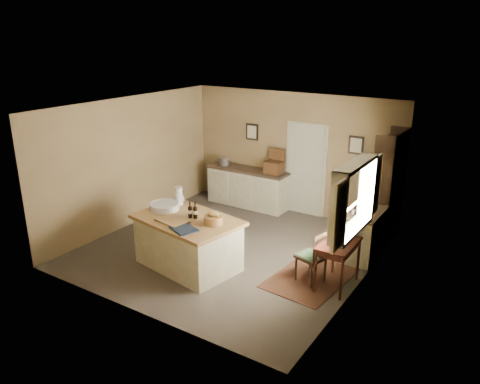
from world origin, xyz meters
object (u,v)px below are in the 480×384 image
(desk_chair, at_px, (311,257))
(sideboard, at_px, (248,186))
(work_island, at_px, (188,241))
(writing_desk, at_px, (338,248))
(right_cabinet, at_px, (364,233))
(shelving_unit, at_px, (391,188))

(desk_chair, bearing_deg, sideboard, 154.74)
(work_island, relative_size, writing_desk, 2.37)
(work_island, relative_size, right_cabinet, 1.82)
(writing_desk, distance_m, desk_chair, 0.48)
(work_island, xyz_separation_m, sideboard, (-0.73, 3.17, -0.00))
(writing_desk, bearing_deg, shelving_unit, 85.91)
(work_island, xyz_separation_m, right_cabinet, (2.45, 2.04, -0.02))
(work_island, relative_size, shelving_unit, 0.90)
(work_island, distance_m, writing_desk, 2.58)
(work_island, height_order, writing_desk, work_island)
(work_island, height_order, desk_chair, work_island)
(shelving_unit, bearing_deg, work_island, -131.34)
(right_cabinet, relative_size, shelving_unit, 0.49)
(desk_chair, height_order, right_cabinet, right_cabinet)
(sideboard, relative_size, desk_chair, 2.23)
(right_cabinet, bearing_deg, shelving_unit, 80.38)
(sideboard, distance_m, desk_chair, 3.72)
(sideboard, xyz_separation_m, shelving_unit, (3.34, -0.20, 0.62))
(sideboard, xyz_separation_m, right_cabinet, (3.18, -1.13, -0.02))
(writing_desk, bearing_deg, desk_chair, -167.15)
(shelving_unit, bearing_deg, right_cabinet, -99.62)
(right_cabinet, height_order, shelving_unit, shelving_unit)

